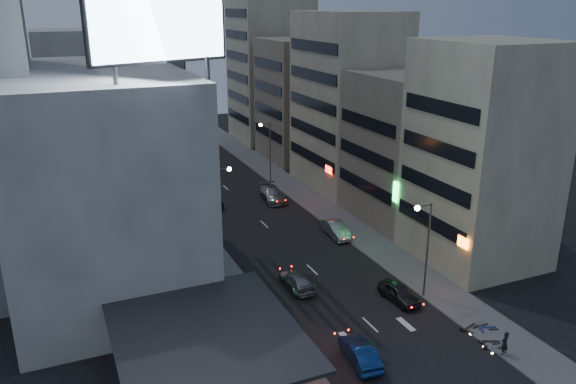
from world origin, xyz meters
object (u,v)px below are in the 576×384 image
road_car_silver (297,281)px  person (505,343)px  scooter_silver_a (502,337)px  scooter_blue (496,319)px  parked_car_right_far (272,194)px  parked_car_right_mid (336,229)px  road_car_blue (360,353)px  scooter_black_b (474,316)px  parked_car_left (209,200)px  parked_car_right_near (399,293)px  scooter_silver_b (485,315)px  scooter_black_a (500,334)px

road_car_silver → person: (8.99, -14.43, 0.33)m
scooter_silver_a → scooter_blue: (1.24, 1.92, 0.03)m
parked_car_right_far → scooter_blue: size_ratio=2.88×
parked_car_right_mid → road_car_blue: 21.49m
parked_car_right_mid → scooter_black_b: bearing=-81.7°
parked_car_left → scooter_silver_a: 37.74m
scooter_silver_a → scooter_black_b: 2.93m
parked_car_right_mid → parked_car_left: bearing=127.3°
scooter_blue → parked_car_right_near: bearing=54.2°
parked_car_left → road_car_silver: (1.14, -22.69, 0.00)m
road_car_blue → scooter_silver_a: bearing=175.2°
parked_car_right_mid → road_car_silver: parked_car_right_mid is taller
road_car_blue → parked_car_left: bearing=-80.9°
scooter_silver_b → parked_car_right_far: bearing=5.2°
parked_car_right_near → parked_car_left: size_ratio=0.87×
parked_car_right_far → road_car_silver: 22.46m
scooter_silver_a → scooter_silver_b: size_ratio=1.02×
parked_car_right_mid → person: size_ratio=2.65×
road_car_blue → scooter_silver_b: size_ratio=2.45×
parked_car_right_near → road_car_blue: (-7.07, -5.86, 0.03)m
road_car_blue → scooter_black_b: size_ratio=2.27×
parked_car_right_far → scooter_silver_a: size_ratio=3.05×
road_car_silver → scooter_black_a: road_car_silver is taller
road_car_blue → scooter_blue: size_ratio=2.27×
parked_car_right_mid → parked_car_right_far: (-1.85, 13.02, 0.06)m
parked_car_right_near → scooter_silver_a: (3.09, -8.14, -0.02)m
scooter_silver_b → parked_car_left: bearing=17.2°
parked_car_right_far → road_car_blue: (-6.82, -32.68, -0.08)m
person → scooter_blue: (2.03, 2.92, -0.27)m
person → scooter_blue: person is taller
scooter_silver_a → scooter_black_b: size_ratio=0.94×
scooter_silver_a → scooter_blue: bearing=-29.2°
parked_car_right_far → scooter_black_b: parked_car_right_far is taller
parked_car_left → scooter_black_b: 34.96m
parked_car_right_far → person: person is taller
parked_car_right_mid → parked_car_right_far: size_ratio=0.82×
parked_car_right_far → scooter_silver_b: parked_car_right_far is taller
parked_car_left → parked_car_right_far: 7.67m
parked_car_left → scooter_silver_a: parked_car_left is taller
scooter_silver_b → road_car_blue: bearing=90.3°
parked_car_right_near → scooter_black_b: parked_car_right_near is taller
parked_car_left → scooter_black_a: bearing=106.1°
parked_car_left → road_car_blue: size_ratio=1.07×
parked_car_right_near → parked_car_right_mid: 13.89m
parked_car_right_near → person: person is taller
road_car_silver → person: bearing=123.0°
parked_car_right_far → scooter_silver_b: 32.44m
scooter_silver_b → scooter_blue: bearing=-161.9°
person → scooter_black_b: (0.83, 3.93, -0.27)m
parked_car_right_far → scooter_silver_a: parked_car_right_far is taller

